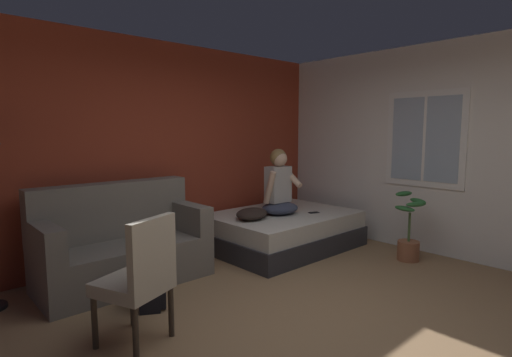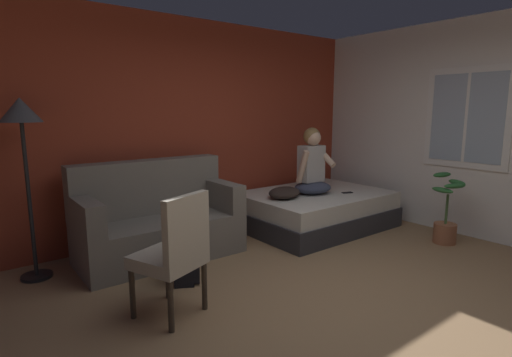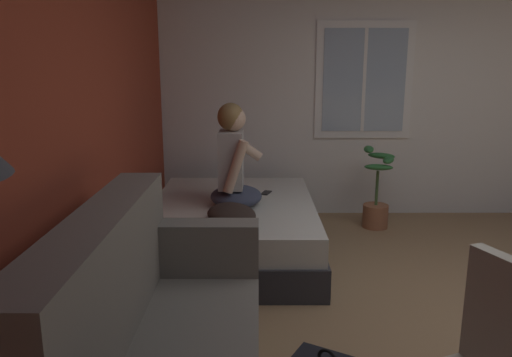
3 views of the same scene
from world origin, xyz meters
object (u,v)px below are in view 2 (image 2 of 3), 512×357
object	(u,v)px
couch	(158,221)
floor_lamp	(22,128)
throw_pillow	(284,193)
backpack	(185,262)
side_chair	(174,251)
potted_plant	(446,219)
cell_phone	(347,193)
person_seated	(312,167)
bed	(315,210)

from	to	relation	value
couch	floor_lamp	xyz separation A→B (m)	(-1.18, 0.17, 1.04)
throw_pillow	backpack	bearing A→B (deg)	-163.40
side_chair	throw_pillow	world-z (taller)	side_chair
couch	potted_plant	xyz separation A→B (m)	(2.90, -1.72, -0.09)
couch	throw_pillow	size ratio (longest dim) A/B	3.55
cell_phone	floor_lamp	distance (m)	3.84
person_seated	floor_lamp	size ratio (longest dim) A/B	0.51
couch	backpack	bearing A→B (deg)	-96.10
side_chair	cell_phone	distance (m)	3.01
bed	couch	bearing A→B (deg)	172.75
bed	person_seated	size ratio (longest dim) A/B	2.23
side_chair	throw_pillow	bearing A→B (deg)	26.73
bed	floor_lamp	world-z (taller)	floor_lamp
person_seated	bed	bearing A→B (deg)	6.79
potted_plant	cell_phone	bearing A→B (deg)	110.41
couch	throw_pillow	world-z (taller)	couch
bed	throw_pillow	xyz separation A→B (m)	(-0.57, -0.01, 0.31)
couch	cell_phone	size ratio (longest dim) A/B	11.85
person_seated	potted_plant	world-z (taller)	person_seated
couch	cell_phone	bearing A→B (deg)	-12.95
couch	person_seated	world-z (taller)	person_seated
bed	throw_pillow	world-z (taller)	throw_pillow
throw_pillow	cell_phone	world-z (taller)	throw_pillow
backpack	person_seated	bearing A→B (deg)	12.98
potted_plant	person_seated	bearing A→B (deg)	119.80
cell_phone	potted_plant	world-z (taller)	potted_plant
couch	throw_pillow	bearing A→B (deg)	-10.13
bed	potted_plant	xyz separation A→B (m)	(0.74, -1.44, 0.07)
backpack	throw_pillow	world-z (taller)	throw_pillow
backpack	floor_lamp	world-z (taller)	floor_lamp
side_chair	couch	bearing A→B (deg)	71.37
throw_pillow	potted_plant	xyz separation A→B (m)	(1.31, -1.43, -0.25)
couch	bed	bearing A→B (deg)	-7.25
bed	backpack	distance (m)	2.30
couch	potted_plant	size ratio (longest dim) A/B	2.01
couch	throw_pillow	xyz separation A→B (m)	(1.59, -0.28, 0.16)
potted_plant	floor_lamp	bearing A→B (deg)	155.17
cell_phone	floor_lamp	world-z (taller)	floor_lamp
couch	cell_phone	world-z (taller)	couch
throw_pillow	cell_phone	distance (m)	0.93
side_chair	person_seated	xyz separation A→B (m)	(2.52, 1.02, 0.30)
side_chair	backpack	bearing A→B (deg)	55.73
throw_pillow	couch	bearing A→B (deg)	169.87
person_seated	potted_plant	distance (m)	1.74
couch	floor_lamp	world-z (taller)	floor_lamp
couch	side_chair	size ratio (longest dim) A/B	1.74
person_seated	throw_pillow	distance (m)	0.57
throw_pillow	floor_lamp	bearing A→B (deg)	170.71
backpack	cell_phone	xyz separation A→B (m)	(2.56, 0.21, 0.29)
couch	floor_lamp	bearing A→B (deg)	171.85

